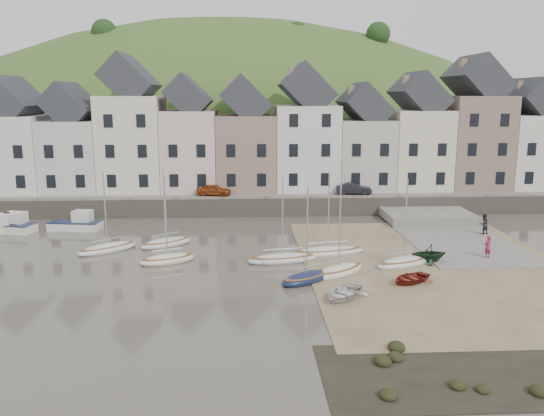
{
  "coord_description": "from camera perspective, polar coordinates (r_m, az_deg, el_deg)",
  "views": [
    {
      "loc": [
        -2.14,
        -36.18,
        11.61
      ],
      "look_at": [
        0.0,
        6.0,
        3.0
      ],
      "focal_mm": 36.7,
      "sensor_mm": 36.0,
      "label": 1
    }
  ],
  "objects": [
    {
      "name": "slipway",
      "position": [
        48.77,
        17.78,
        -2.74
      ],
      "size": [
        8.0,
        18.0,
        0.12
      ],
      "primitive_type": "cube",
      "color": "slate",
      "rests_on": "ground"
    },
    {
      "name": "car_right",
      "position": [
        57.57,
        8.39,
        1.99
      ],
      "size": [
        3.72,
        1.61,
        1.19
      ],
      "primitive_type": "imported",
      "rotation": [
        0.0,
        0.0,
        1.47
      ],
      "color": "black",
      "rests_on": "quay_street"
    },
    {
      "name": "rowboat_green",
      "position": [
        40.67,
        15.78,
        -4.46
      ],
      "size": [
        2.6,
        2.28,
        1.31
      ],
      "primitive_type": "imported",
      "rotation": [
        0.0,
        0.0,
        -1.51
      ],
      "color": "black",
      "rests_on": "beach"
    },
    {
      "name": "seawall",
      "position": [
        54.29,
        -0.59,
        0.14
      ],
      "size": [
        70.0,
        1.2,
        1.8
      ],
      "primitive_type": "cube",
      "color": "slate",
      "rests_on": "ground"
    },
    {
      "name": "sailboat_7",
      "position": [
        37.08,
        6.86,
        -6.38
      ],
      "size": [
        4.32,
        3.78,
        6.32
      ],
      "color": "beige",
      "rests_on": "ground"
    },
    {
      "name": "sailboat_6",
      "position": [
        39.71,
        13.36,
        -5.4
      ],
      "size": [
        4.7,
        3.27,
        6.32
      ],
      "color": "silver",
      "rests_on": "ground"
    },
    {
      "name": "ground",
      "position": [
        38.05,
        0.46,
        -6.24
      ],
      "size": [
        160.0,
        160.0,
        0.0
      ],
      "primitive_type": "plane",
      "color": "#474137",
      "rests_on": "ground"
    },
    {
      "name": "motorboat_0",
      "position": [
        53.04,
        -25.36,
        -1.61
      ],
      "size": [
        5.15,
        2.89,
        1.7
      ],
      "color": "silver",
      "rests_on": "ground"
    },
    {
      "name": "sailboat_5",
      "position": [
        35.5,
        3.58,
        -7.13
      ],
      "size": [
        4.07,
        3.49,
        6.32
      ],
      "color": "#131D3E",
      "rests_on": "ground"
    },
    {
      "name": "person_red",
      "position": [
        42.85,
        21.24,
        -3.72
      ],
      "size": [
        0.7,
        0.6,
        1.61
      ],
      "primitive_type": "imported",
      "rotation": [
        0.0,
        0.0,
        3.6
      ],
      "color": "maroon",
      "rests_on": "slipway"
    },
    {
      "name": "beach",
      "position": [
        40.19,
        16.4,
        -5.7
      ],
      "size": [
        18.0,
        26.0,
        0.06
      ],
      "primitive_type": "cube",
      "color": "brown",
      "rests_on": "ground"
    },
    {
      "name": "person_dark",
      "position": [
        49.91,
        20.89,
        -1.55
      ],
      "size": [
        0.99,
        0.88,
        1.72
      ],
      "primitive_type": "imported",
      "rotation": [
        0.0,
        0.0,
        3.45
      ],
      "color": "#222327",
      "rests_on": "slipway"
    },
    {
      "name": "sailboat_1",
      "position": [
        43.86,
        -16.51,
        -3.96
      ],
      "size": [
        4.61,
        4.11,
        6.32
      ],
      "color": "silver",
      "rests_on": "ground"
    },
    {
      "name": "shore_rocks",
      "position": [
        25.98,
        21.33,
        -15.62
      ],
      "size": [
        14.0,
        6.0,
        0.74
      ],
      "color": "black",
      "rests_on": "ground"
    },
    {
      "name": "motorboat_2",
      "position": [
        51.59,
        -19.38,
        -1.48
      ],
      "size": [
        4.65,
        2.34,
        1.7
      ],
      "color": "silver",
      "rests_on": "ground"
    },
    {
      "name": "rowboat_red",
      "position": [
        36.13,
        13.99,
        -6.98
      ],
      "size": [
        3.5,
        3.23,
        0.59
      ],
      "primitive_type": "imported",
      "rotation": [
        0.0,
        0.0,
        -1.01
      ],
      "color": "maroon",
      "rests_on": "beach"
    },
    {
      "name": "sailboat_0",
      "position": [
        44.36,
        -10.82,
        -3.5
      ],
      "size": [
        4.32,
        3.63,
        6.32
      ],
      "color": "silver",
      "rests_on": "ground"
    },
    {
      "name": "sailboat_4",
      "position": [
        41.42,
        5.75,
        -4.44
      ],
      "size": [
        5.81,
        2.53,
        6.32
      ],
      "color": "silver",
      "rests_on": "ground"
    },
    {
      "name": "quay_land",
      "position": [
        69.07,
        -1.09,
        2.47
      ],
      "size": [
        90.0,
        30.0,
        1.5
      ],
      "primitive_type": "cube",
      "color": "#355923",
      "rests_on": "ground"
    },
    {
      "name": "rowboat_white",
      "position": [
        32.72,
        7.28,
        -8.64
      ],
      "size": [
        3.67,
        3.79,
        0.64
      ],
      "primitive_type": "imported",
      "rotation": [
        0.0,
        0.0,
        -0.69
      ],
      "color": "silver",
      "rests_on": "beach"
    },
    {
      "name": "sailboat_2",
      "position": [
        39.99,
        -10.67,
        -5.16
      ],
      "size": [
        4.21,
        2.94,
        6.32
      ],
      "color": "beige",
      "rests_on": "ground"
    },
    {
      "name": "sailboat_3",
      "position": [
        39.47,
        1.08,
        -5.19
      ],
      "size": [
        5.21,
        2.37,
        6.32
      ],
      "color": "silver",
      "rests_on": "ground"
    },
    {
      "name": "hillside",
      "position": [
        100.67,
        -4.43,
        -5.62
      ],
      "size": [
        134.4,
        84.0,
        84.0
      ],
      "color": "#355923",
      "rests_on": "ground"
    },
    {
      "name": "car_left",
      "position": [
        56.55,
        -6.0,
        1.87
      ],
      "size": [
        3.61,
        1.88,
        1.17
      ],
      "primitive_type": "imported",
      "rotation": [
        0.0,
        0.0,
        1.42
      ],
      "color": "#943A15",
      "rests_on": "quay_street"
    },
    {
      "name": "townhouse_terrace",
      "position": [
        60.46,
        0.81,
        7.46
      ],
      "size": [
        61.05,
        8.0,
        13.93
      ],
      "color": "silver",
      "rests_on": "quay_land"
    },
    {
      "name": "quay_street",
      "position": [
        57.6,
        -0.73,
        1.46
      ],
      "size": [
        70.0,
        7.0,
        0.1
      ],
      "primitive_type": "cube",
      "color": "slate",
      "rests_on": "quay_land"
    }
  ]
}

